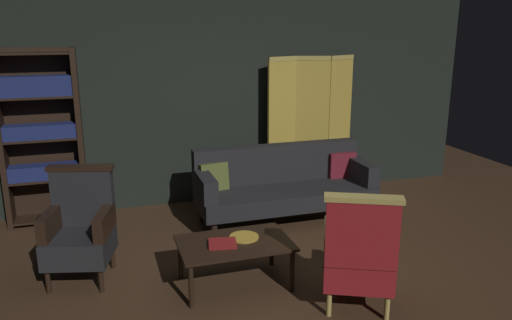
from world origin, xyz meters
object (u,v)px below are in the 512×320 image
at_px(velvet_couch, 283,183).
at_px(book_red_leather, 222,243).
at_px(coffee_table, 235,247).
at_px(armchair_gilt_accent, 359,253).
at_px(folding_screen, 311,124).
at_px(brass_tray, 244,237).
at_px(armchair_wing_left, 80,228).
at_px(bookshelf, 41,133).

distance_m(velvet_couch, book_red_leather, 1.81).
xyz_separation_m(coffee_table, armchair_gilt_accent, (0.87, -0.68, 0.12)).
xyz_separation_m(folding_screen, velvet_couch, (-0.70, -0.78, -0.53)).
height_order(coffee_table, armchair_gilt_accent, armchair_gilt_accent).
relative_size(velvet_couch, brass_tray, 7.92).
bearing_deg(armchair_wing_left, folding_screen, 28.24).
bearing_deg(folding_screen, armchair_gilt_accent, -105.96).
relative_size(velvet_couch, coffee_table, 2.12).
height_order(bookshelf, armchair_gilt_accent, bookshelf).
bearing_deg(book_red_leather, brass_tray, 22.76).
height_order(armchair_gilt_accent, book_red_leather, armchair_gilt_accent).
relative_size(armchair_wing_left, brass_tray, 3.88).
relative_size(bookshelf, brass_tray, 7.65).
bearing_deg(armchair_wing_left, book_red_leather, -27.19).
xyz_separation_m(bookshelf, book_red_leather, (1.59, -2.18, -0.65)).
height_order(velvet_couch, book_red_leather, velvet_couch).
bearing_deg(coffee_table, armchair_wing_left, 156.29).
distance_m(coffee_table, armchair_wing_left, 1.43).
relative_size(bookshelf, armchair_wing_left, 1.97).
relative_size(armchair_gilt_accent, brass_tray, 3.88).
xyz_separation_m(folding_screen, coffee_table, (-1.69, -2.18, -0.61)).
bearing_deg(velvet_couch, coffee_table, -125.28).
height_order(folding_screen, armchair_wing_left, folding_screen).
relative_size(bookshelf, armchair_gilt_accent, 1.97).
bearing_deg(velvet_couch, armchair_wing_left, -160.28).
bearing_deg(brass_tray, folding_screen, 53.36).
bearing_deg(bookshelf, book_red_leather, -53.88).
bearing_deg(book_red_leather, velvet_couch, 52.28).
distance_m(bookshelf, book_red_leather, 2.77).
distance_m(armchair_wing_left, brass_tray, 1.51).
bearing_deg(brass_tray, velvet_couch, 56.61).
relative_size(armchair_gilt_accent, book_red_leather, 4.29).
bearing_deg(brass_tray, armchair_wing_left, 159.98).
distance_m(armchair_wing_left, book_red_leather, 1.34).
xyz_separation_m(armchair_wing_left, book_red_leather, (1.19, -0.61, -0.05)).
xyz_separation_m(velvet_couch, book_red_leather, (-1.11, -1.44, -0.01)).
bearing_deg(folding_screen, velvet_couch, -131.62).
bearing_deg(coffee_table, armchair_gilt_accent, -37.96).
xyz_separation_m(velvet_couch, armchair_wing_left, (-2.30, -0.82, 0.04)).
distance_m(bookshelf, armchair_gilt_accent, 3.87).
bearing_deg(armchair_gilt_accent, folding_screen, 74.04).
bearing_deg(folding_screen, bookshelf, -179.30).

